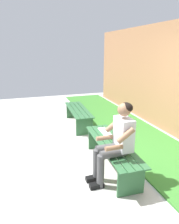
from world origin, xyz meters
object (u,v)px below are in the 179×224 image
Objects in this scene: book_open at (105,132)px; person_seated at (116,140)px; apple at (111,137)px; bench_near at (112,149)px; bench_far at (78,113)px.

person_seated is at bearing 171.74° from book_open.
apple is 0.32m from book_open.
person_seated is (-0.36, 0.10, 0.35)m from bench_near.
book_open is at bearing -7.60° from bench_near.
book_open is (0.32, -0.01, -0.03)m from apple.
apple is at bearing -16.82° from person_seated.
book_open reaches higher than bench_far.
book_open is (0.85, -0.17, -0.23)m from person_seated.
person_seated reaches higher than apple.
bench_near is 23.06× the size of apple.
bench_near is at bearing 160.89° from apple.
book_open is (-1.71, -0.07, 0.12)m from bench_far.
bench_near is 2.20m from bench_far.
bench_near is 0.23m from apple.
bench_far is 21.33× the size of apple.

